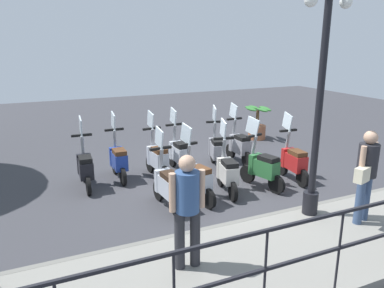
{
  "coord_description": "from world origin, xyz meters",
  "views": [
    {
      "loc": [
        -7.11,
        3.78,
        3.14
      ],
      "look_at": [
        0.2,
        0.5,
        0.9
      ],
      "focal_mm": 35.0,
      "sensor_mm": 36.0,
      "label": 1
    }
  ],
  "objects_px": {
    "pedestrian_distant": "(187,203)",
    "scooter_far_3": "(157,158)",
    "scooter_near_3": "(196,179)",
    "scooter_far_4": "(118,160)",
    "lamp_post_near": "(318,114)",
    "pedestrian_with_bag": "(366,170)",
    "scooter_near_0": "(293,161)",
    "scooter_near_1": "(262,167)",
    "scooter_far_2": "(179,153)",
    "scooter_near_2": "(227,172)",
    "potted_palm": "(257,125)",
    "scooter_far_5": "(85,167)",
    "scooter_far_0": "(239,145)",
    "scooter_near_4": "(167,185)",
    "scooter_far_1": "(216,149)"
  },
  "relations": [
    {
      "from": "pedestrian_distant",
      "to": "scooter_far_1",
      "type": "distance_m",
      "value": 4.62
    },
    {
      "from": "lamp_post_near",
      "to": "scooter_near_3",
      "type": "height_order",
      "value": "lamp_post_near"
    },
    {
      "from": "scooter_near_3",
      "to": "scooter_far_5",
      "type": "bearing_deg",
      "value": 38.1
    },
    {
      "from": "lamp_post_near",
      "to": "scooter_near_4",
      "type": "bearing_deg",
      "value": 54.16
    },
    {
      "from": "scooter_near_4",
      "to": "scooter_far_5",
      "type": "xyz_separation_m",
      "value": [
        1.67,
        1.26,
        0.0
      ]
    },
    {
      "from": "lamp_post_near",
      "to": "scooter_near_4",
      "type": "height_order",
      "value": "lamp_post_near"
    },
    {
      "from": "scooter_near_0",
      "to": "scooter_far_3",
      "type": "bearing_deg",
      "value": 67.17
    },
    {
      "from": "lamp_post_near",
      "to": "pedestrian_with_bag",
      "type": "height_order",
      "value": "lamp_post_near"
    },
    {
      "from": "scooter_near_2",
      "to": "scooter_far_4",
      "type": "xyz_separation_m",
      "value": [
        1.74,
        1.88,
        0.0
      ]
    },
    {
      "from": "scooter_near_1",
      "to": "scooter_near_2",
      "type": "height_order",
      "value": "same"
    },
    {
      "from": "potted_palm",
      "to": "scooter_near_0",
      "type": "height_order",
      "value": "scooter_near_0"
    },
    {
      "from": "scooter_near_2",
      "to": "potted_palm",
      "type": "bearing_deg",
      "value": -29.96
    },
    {
      "from": "pedestrian_with_bag",
      "to": "scooter_far_4",
      "type": "height_order",
      "value": "pedestrian_with_bag"
    },
    {
      "from": "lamp_post_near",
      "to": "scooter_near_0",
      "type": "height_order",
      "value": "lamp_post_near"
    },
    {
      "from": "scooter_near_0",
      "to": "scooter_near_2",
      "type": "bearing_deg",
      "value": 96.05
    },
    {
      "from": "scooter_far_3",
      "to": "scooter_far_4",
      "type": "distance_m",
      "value": 0.89
    },
    {
      "from": "scooter_near_1",
      "to": "scooter_far_2",
      "type": "bearing_deg",
      "value": 21.37
    },
    {
      "from": "scooter_near_2",
      "to": "scooter_far_3",
      "type": "bearing_deg",
      "value": 45.69
    },
    {
      "from": "pedestrian_with_bag",
      "to": "potted_palm",
      "type": "relative_size",
      "value": 1.5
    },
    {
      "from": "lamp_post_near",
      "to": "scooter_near_3",
      "type": "bearing_deg",
      "value": 43.18
    },
    {
      "from": "lamp_post_near",
      "to": "scooter_far_4",
      "type": "xyz_separation_m",
      "value": [
        3.44,
        2.61,
        -1.46
      ]
    },
    {
      "from": "scooter_near_0",
      "to": "scooter_far_3",
      "type": "relative_size",
      "value": 1.0
    },
    {
      "from": "pedestrian_with_bag",
      "to": "scooter_near_0",
      "type": "xyz_separation_m",
      "value": [
        2.33,
        -0.44,
        -0.6
      ]
    },
    {
      "from": "pedestrian_with_bag",
      "to": "scooter_near_2",
      "type": "xyz_separation_m",
      "value": [
        2.31,
        1.29,
        -0.6
      ]
    },
    {
      "from": "scooter_near_1",
      "to": "scooter_far_5",
      "type": "distance_m",
      "value": 3.84
    },
    {
      "from": "lamp_post_near",
      "to": "pedestrian_with_bag",
      "type": "bearing_deg",
      "value": -137.5
    },
    {
      "from": "lamp_post_near",
      "to": "scooter_far_4",
      "type": "height_order",
      "value": "lamp_post_near"
    },
    {
      "from": "scooter_far_2",
      "to": "scooter_far_4",
      "type": "height_order",
      "value": "same"
    },
    {
      "from": "lamp_post_near",
      "to": "scooter_far_4",
      "type": "relative_size",
      "value": 2.64
    },
    {
      "from": "scooter_near_1",
      "to": "scooter_far_5",
      "type": "height_order",
      "value": "same"
    },
    {
      "from": "pedestrian_distant",
      "to": "scooter_near_0",
      "type": "distance_m",
      "value": 4.35
    },
    {
      "from": "scooter_far_5",
      "to": "scooter_near_4",
      "type": "bearing_deg",
      "value": -140.23
    },
    {
      "from": "pedestrian_distant",
      "to": "scooter_near_3",
      "type": "bearing_deg",
      "value": 157.04
    },
    {
      "from": "scooter_near_1",
      "to": "scooter_far_5",
      "type": "bearing_deg",
      "value": 51.37
    },
    {
      "from": "scooter_far_0",
      "to": "scooter_far_4",
      "type": "distance_m",
      "value": 3.18
    },
    {
      "from": "scooter_near_1",
      "to": "pedestrian_with_bag",
      "type": "bearing_deg",
      "value": 176.47
    },
    {
      "from": "pedestrian_distant",
      "to": "scooter_far_2",
      "type": "relative_size",
      "value": 1.03
    },
    {
      "from": "lamp_post_near",
      "to": "scooter_far_3",
      "type": "bearing_deg",
      "value": 28.81
    },
    {
      "from": "potted_palm",
      "to": "scooter_far_3",
      "type": "bearing_deg",
      "value": 116.5
    },
    {
      "from": "scooter_near_2",
      "to": "pedestrian_distant",
      "type": "bearing_deg",
      "value": 151.64
    },
    {
      "from": "lamp_post_near",
      "to": "scooter_far_3",
      "type": "distance_m",
      "value": 3.93
    },
    {
      "from": "scooter_near_0",
      "to": "scooter_far_1",
      "type": "distance_m",
      "value": 1.93
    },
    {
      "from": "pedestrian_distant",
      "to": "potted_palm",
      "type": "relative_size",
      "value": 1.5
    },
    {
      "from": "scooter_far_0",
      "to": "scooter_far_4",
      "type": "height_order",
      "value": "same"
    },
    {
      "from": "scooter_near_3",
      "to": "scooter_far_4",
      "type": "height_order",
      "value": "same"
    },
    {
      "from": "scooter_near_0",
      "to": "scooter_far_4",
      "type": "height_order",
      "value": "same"
    },
    {
      "from": "scooter_near_3",
      "to": "scooter_far_4",
      "type": "distance_m",
      "value": 2.16
    },
    {
      "from": "pedestrian_with_bag",
      "to": "scooter_near_1",
      "type": "xyz_separation_m",
      "value": [
        2.26,
        0.44,
        -0.6
      ]
    },
    {
      "from": "pedestrian_distant",
      "to": "scooter_far_3",
      "type": "bearing_deg",
      "value": 171.45
    },
    {
      "from": "scooter_near_3",
      "to": "scooter_far_4",
      "type": "relative_size",
      "value": 1.0
    }
  ]
}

